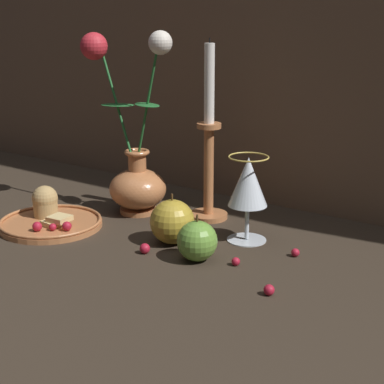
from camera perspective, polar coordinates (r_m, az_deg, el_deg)
ground_plane at (r=1.20m, az=-1.45°, el=-4.15°), size 2.40×2.40×0.00m
vase at (r=1.32m, az=-5.13°, el=2.56°), size 0.20×0.12×0.37m
plate_with_pastries at (r=1.29m, az=-12.55°, el=-2.24°), size 0.20×0.20×0.07m
wine_glass at (r=1.16m, az=5.00°, el=0.61°), size 0.07×0.07×0.16m
candlestick at (r=1.27m, az=1.50°, el=3.29°), size 0.08×0.08×0.36m
apple_beside_vase at (r=1.16m, az=-1.77°, el=-2.66°), size 0.08×0.08×0.09m
apple_near_glass at (r=1.09m, az=0.46°, el=-4.37°), size 0.07×0.07×0.08m
berry_near_plate at (r=1.13m, az=9.17°, el=-5.33°), size 0.01×0.01×0.01m
berry_front_center at (r=1.08m, az=3.91°, el=-6.18°), size 0.01×0.01×0.01m
berry_by_glass_stem at (r=1.13m, az=-4.37°, el=-4.99°), size 0.02×0.02×0.02m
berry_under_candlestick at (r=0.98m, az=6.86°, el=-8.64°), size 0.02×0.02×0.02m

